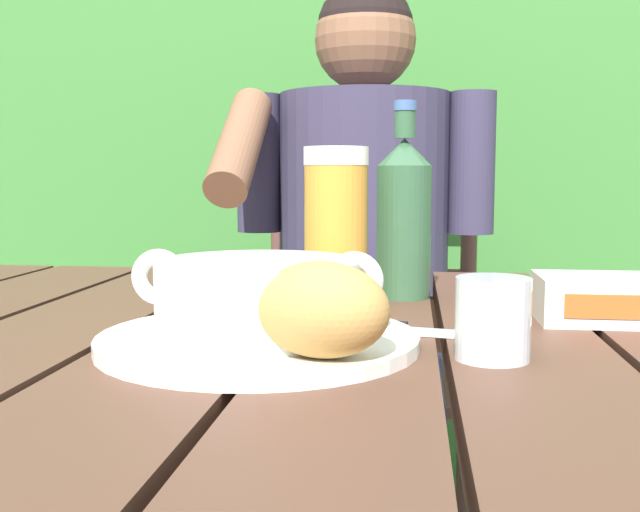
% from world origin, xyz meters
% --- Properties ---
extents(dining_table, '(1.35, 0.93, 0.74)m').
position_xyz_m(dining_table, '(0.00, 0.00, 0.65)').
color(dining_table, brown).
rests_on(dining_table, ground_plane).
extents(hedge_backdrop, '(3.88, 0.79, 2.92)m').
position_xyz_m(hedge_backdrop, '(-0.12, 1.60, 1.16)').
color(hedge_backdrop, '#3A7532').
rests_on(hedge_backdrop, ground_plane).
extents(chair_near_diner, '(0.48, 0.44, 1.01)m').
position_xyz_m(chair_near_diner, '(-0.04, 0.90, 0.49)').
color(chair_near_diner, brown).
rests_on(chair_near_diner, ground_plane).
extents(person_eating, '(0.48, 0.47, 1.24)m').
position_xyz_m(person_eating, '(-0.05, 0.70, 0.73)').
color(person_eating, '#36304A').
rests_on(person_eating, ground_plane).
extents(serving_plate, '(0.28, 0.28, 0.01)m').
position_xyz_m(serving_plate, '(-0.08, -0.06, 0.74)').
color(serving_plate, white).
rests_on(serving_plate, dining_table).
extents(soup_bowl, '(0.23, 0.18, 0.07)m').
position_xyz_m(soup_bowl, '(-0.08, -0.06, 0.78)').
color(soup_bowl, white).
rests_on(soup_bowl, serving_plate).
extents(bread_roll, '(0.13, 0.11, 0.07)m').
position_xyz_m(bread_roll, '(-0.02, -0.14, 0.78)').
color(bread_roll, tan).
rests_on(bread_roll, serving_plate).
extents(beer_glass, '(0.07, 0.07, 0.18)m').
position_xyz_m(beer_glass, '(-0.04, 0.16, 0.83)').
color(beer_glass, orange).
rests_on(beer_glass, dining_table).
extents(beer_bottle, '(0.07, 0.07, 0.24)m').
position_xyz_m(beer_bottle, '(0.04, 0.22, 0.84)').
color(beer_bottle, '#32593A').
rests_on(beer_bottle, dining_table).
extents(water_glass_small, '(0.06, 0.06, 0.07)m').
position_xyz_m(water_glass_small, '(0.11, -0.08, 0.77)').
color(water_glass_small, silver).
rests_on(water_glass_small, dining_table).
extents(butter_tub, '(0.12, 0.09, 0.05)m').
position_xyz_m(butter_tub, '(0.24, 0.09, 0.76)').
color(butter_tub, white).
rests_on(butter_tub, dining_table).
extents(table_knife, '(0.17, 0.05, 0.01)m').
position_xyz_m(table_knife, '(0.04, 0.01, 0.74)').
color(table_knife, silver).
rests_on(table_knife, dining_table).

